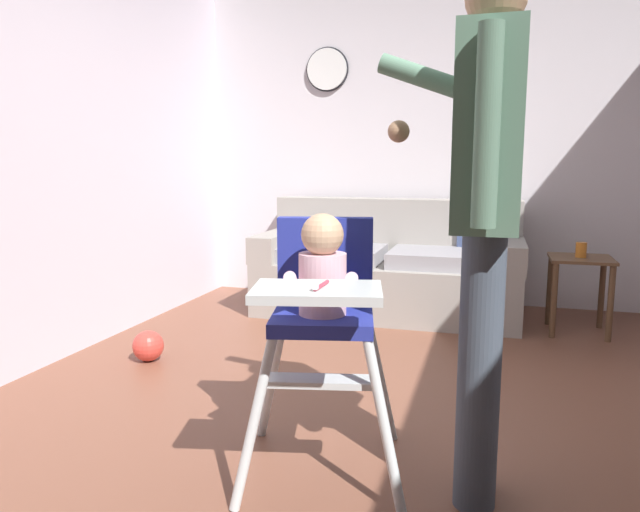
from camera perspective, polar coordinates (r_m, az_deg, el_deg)
ground at (r=2.68m, az=6.22°, el=-17.74°), size 5.63×6.84×0.10m
wall_far at (r=5.03m, az=11.96°, el=11.39°), size 4.83×0.06×2.76m
wall_left at (r=3.62m, az=-26.83°, el=11.65°), size 0.06×5.84×2.76m
couch at (r=4.63m, az=6.68°, el=-1.29°), size 1.97×0.86×0.86m
high_chair at (r=2.15m, az=0.27°, el=-3.68°), size 0.72×0.81×0.98m
adult_standing at (r=2.01m, az=15.46°, el=4.10°), size 0.51×0.50×1.75m
toy_ball at (r=3.66m, az=-16.08°, el=-8.24°), size 0.18×0.18×0.18m
side_table at (r=4.38m, az=23.54°, el=-1.92°), size 0.40×0.40×0.52m
sippy_cup at (r=4.35m, az=23.65°, el=0.54°), size 0.07×0.07×0.10m
wall_clock at (r=5.21m, az=0.69°, el=17.39°), size 0.36×0.04×0.36m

